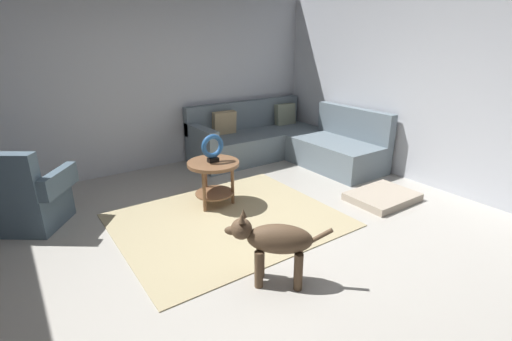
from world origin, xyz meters
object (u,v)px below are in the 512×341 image
Objects in this scene: side_table at (214,172)px; torus_sculpture at (213,148)px; armchair at (26,199)px; sectional_couch at (284,142)px; dog at (274,242)px; dog_bed_mat at (382,197)px.

torus_sculpture is (-0.00, -0.00, 0.29)m from side_table.
armchair is at bearing 161.88° from side_table.
sectional_couch is at bearing 40.43° from armchair.
torus_sculpture is at bearing 29.13° from dog.
dog_bed_mat is (-0.01, -1.94, -0.24)m from sectional_couch.
dog_bed_mat is 1.18× the size of dog.
side_table is 1.61m from dog.
armchair is 3.07× the size of torus_sculpture.
side_table is (-1.76, -0.88, 0.13)m from sectional_couch.
torus_sculpture reaches higher than dog.
armchair is at bearing -175.70° from sectional_couch.
dog is (1.53, -2.18, 0.05)m from armchair.
side_table is at bearing 29.13° from dog.
armchair is at bearing 155.17° from dog_bed_mat.
armchair is 2.67m from dog.
armchair is at bearing 161.88° from torus_sculpture.
sectional_couch is 2.81× the size of dog_bed_mat.
sectional_couch reaches higher than side_table.
armchair reaches higher than torus_sculpture.
sectional_couch is at bearing 89.84° from dog_bed_mat.
side_table is 0.89× the size of dog.
sectional_couch reaches higher than dog.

